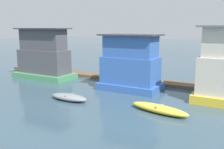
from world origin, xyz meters
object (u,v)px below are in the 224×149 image
object	(u,v)px
dinghy_grey	(69,97)
mooring_post_near_left	(104,72)
houseboat_blue	(130,65)
houseboat_green	(44,56)
dinghy_yellow	(159,109)

from	to	relation	value
dinghy_grey	mooring_post_near_left	world-z (taller)	mooring_post_near_left
houseboat_blue	mooring_post_near_left	size ratio (longest dim) A/B	3.09
houseboat_green	mooring_post_near_left	xyz separation A→B (m)	(6.42, 1.98, -1.49)
houseboat_green	dinghy_grey	world-z (taller)	houseboat_green
houseboat_blue	dinghy_grey	xyz separation A→B (m)	(-2.57, -5.42, -1.98)
dinghy_yellow	mooring_post_near_left	xyz separation A→B (m)	(-8.38, 6.80, 0.62)
dinghy_yellow	mooring_post_near_left	distance (m)	10.81
dinghy_yellow	mooring_post_near_left	world-z (taller)	mooring_post_near_left
houseboat_blue	mooring_post_near_left	distance (m)	4.79
houseboat_green	dinghy_yellow	xyz separation A→B (m)	(14.81, -4.82, -2.10)
houseboat_green	mooring_post_near_left	distance (m)	6.88
houseboat_blue	dinghy_yellow	size ratio (longest dim) A/B	1.27
houseboat_green	dinghy_yellow	world-z (taller)	houseboat_green
houseboat_blue	mooring_post_near_left	world-z (taller)	houseboat_blue
mooring_post_near_left	houseboat_green	bearing A→B (deg)	-162.88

